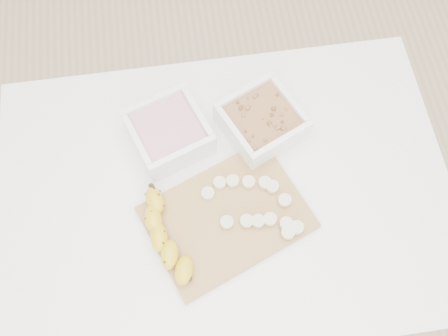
{
  "coord_description": "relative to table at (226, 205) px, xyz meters",
  "views": [
    {
      "loc": [
        -0.06,
        -0.38,
        1.78
      ],
      "look_at": [
        0.0,
        0.03,
        0.81
      ],
      "focal_mm": 40.0,
      "sensor_mm": 36.0,
      "label": 1
    }
  ],
  "objects": [
    {
      "name": "bowl_granola",
      "position": [
        0.1,
        0.14,
        0.13
      ],
      "size": [
        0.21,
        0.21,
        0.07
      ],
      "color": "white",
      "rests_on": "table"
    },
    {
      "name": "banana",
      "position": [
        -0.14,
        -0.1,
        0.13
      ],
      "size": [
        0.07,
        0.22,
        0.04
      ],
      "primitive_type": null,
      "rotation": [
        0.0,
        0.0,
        0.08
      ],
      "color": "gold",
      "rests_on": "cutting_board"
    },
    {
      "name": "bowl_yogurt",
      "position": [
        -0.11,
        0.14,
        0.13
      ],
      "size": [
        0.2,
        0.2,
        0.07
      ],
      "color": "white",
      "rests_on": "table"
    },
    {
      "name": "ground",
      "position": [
        0.0,
        0.0,
        -0.65
      ],
      "size": [
        3.5,
        3.5,
        0.0
      ],
      "primitive_type": "plane",
      "color": "#C6AD89",
      "rests_on": "ground"
    },
    {
      "name": "cutting_board",
      "position": [
        -0.01,
        -0.06,
        0.1
      ],
      "size": [
        0.39,
        0.34,
        0.01
      ],
      "primitive_type": "cube",
      "rotation": [
        0.0,
        0.0,
        0.38
      ],
      "color": "tan",
      "rests_on": "table"
    },
    {
      "name": "table",
      "position": [
        0.0,
        0.0,
        0.0
      ],
      "size": [
        1.0,
        0.7,
        0.75
      ],
      "color": "white",
      "rests_on": "ground"
    },
    {
      "name": "banana_slices",
      "position": [
        0.06,
        -0.05,
        0.12
      ],
      "size": [
        0.2,
        0.16,
        0.02
      ],
      "color": "beige",
      "rests_on": "cutting_board"
    }
  ]
}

